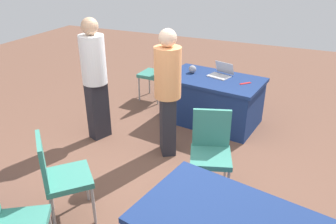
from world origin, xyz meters
TOP-DOWN VIEW (x-y plane):
  - ground_plane at (0.00, 0.00)m, footprint 14.40×14.40m
  - table_foreground at (-0.03, -1.81)m, footprint 1.56×1.07m
  - chair_tucked_left at (0.68, 0.89)m, footprint 0.62×0.62m
  - chair_tucked_right at (1.16, -2.25)m, footprint 0.46×0.46m
  - chair_aisle at (-0.51, -0.17)m, footprint 0.56×0.56m
  - chair_by_pillar at (0.64, 1.56)m, footprint 0.61×0.61m
  - person_presenter at (0.24, -0.69)m, footprint 0.47×0.47m
  - person_attendee_standing at (1.33, -0.67)m, footprint 0.44×0.44m
  - laptop_silver at (-0.10, -1.94)m, footprint 0.39×0.37m
  - yarn_ball at (0.35, -1.91)m, footprint 0.12×0.12m
  - scissors_red at (-0.52, -1.77)m, footprint 0.15×0.16m

SIDE VIEW (x-z plane):
  - ground_plane at x=0.00m, z-range 0.00..0.00m
  - table_foreground at x=-0.03m, z-range 0.00..0.74m
  - chair_by_pillar at x=0.64m, z-range 0.07..1.01m
  - chair_aisle at x=-0.51m, z-range 0.07..1.01m
  - chair_tucked_left at x=0.68m, z-range 0.07..1.03m
  - chair_tucked_right at x=1.16m, z-range 0.07..1.03m
  - scissors_red at x=-0.52m, z-range 0.74..0.75m
  - laptop_silver at x=-0.10m, z-range 0.67..0.88m
  - yarn_ball at x=0.35m, z-range 0.74..0.86m
  - person_presenter at x=0.24m, z-range 0.10..1.77m
  - person_attendee_standing at x=1.33m, z-range 0.10..1.84m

